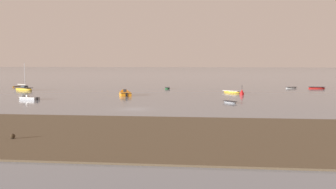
{
  "coord_description": "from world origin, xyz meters",
  "views": [
    {
      "loc": [
        12.65,
        -62.71,
        7.45
      ],
      "look_at": [
        2.84,
        19.97,
        0.66
      ],
      "focal_mm": 44.79,
      "sensor_mm": 36.0,
      "label": 1
    }
  ],
  "objects_px": {
    "motorboat_moored_1": "(27,99)",
    "sailboat_moored_1": "(24,89)",
    "rowboat_moored_1": "(232,92)",
    "rowboat_moored_3": "(317,88)",
    "rowboat_moored_5": "(230,102)",
    "rowboat_moored_0": "(167,88)",
    "rowboat_moored_4": "(18,87)",
    "channel_buoy": "(242,93)",
    "motorboat_moored_2": "(125,94)",
    "rowboat_moored_6": "(291,88)"
  },
  "relations": [
    {
      "from": "motorboat_moored_1",
      "to": "sailboat_moored_1",
      "type": "xyz_separation_m",
      "value": [
        -12.1,
        23.74,
        0.11
      ]
    },
    {
      "from": "rowboat_moored_1",
      "to": "sailboat_moored_1",
      "type": "distance_m",
      "value": 51.45
    },
    {
      "from": "rowboat_moored_3",
      "to": "rowboat_moored_5",
      "type": "relative_size",
      "value": 1.46
    },
    {
      "from": "rowboat_moored_0",
      "to": "rowboat_moored_4",
      "type": "relative_size",
      "value": 1.15
    },
    {
      "from": "rowboat_moored_5",
      "to": "channel_buoy",
      "type": "distance_m",
      "value": 18.0
    },
    {
      "from": "motorboat_moored_1",
      "to": "rowboat_moored_4",
      "type": "distance_m",
      "value": 39.24
    },
    {
      "from": "motorboat_moored_1",
      "to": "motorboat_moored_2",
      "type": "bearing_deg",
      "value": -125.28
    },
    {
      "from": "motorboat_moored_1",
      "to": "rowboat_moored_6",
      "type": "distance_m",
      "value": 67.64
    },
    {
      "from": "rowboat_moored_0",
      "to": "sailboat_moored_1",
      "type": "height_order",
      "value": "sailboat_moored_1"
    },
    {
      "from": "rowboat_moored_3",
      "to": "rowboat_moored_0",
      "type": "bearing_deg",
      "value": 3.95
    },
    {
      "from": "motorboat_moored_1",
      "to": "rowboat_moored_5",
      "type": "relative_size",
      "value": 1.5
    },
    {
      "from": "rowboat_moored_5",
      "to": "rowboat_moored_6",
      "type": "relative_size",
      "value": 0.85
    },
    {
      "from": "motorboat_moored_2",
      "to": "rowboat_moored_5",
      "type": "bearing_deg",
      "value": -140.67
    },
    {
      "from": "rowboat_moored_3",
      "to": "rowboat_moored_4",
      "type": "relative_size",
      "value": 1.37
    },
    {
      "from": "rowboat_moored_0",
      "to": "rowboat_moored_4",
      "type": "distance_m",
      "value": 41.8
    },
    {
      "from": "rowboat_moored_0",
      "to": "rowboat_moored_6",
      "type": "distance_m",
      "value": 33.02
    },
    {
      "from": "motorboat_moored_1",
      "to": "rowboat_moored_4",
      "type": "bearing_deg",
      "value": -42.85
    },
    {
      "from": "rowboat_moored_5",
      "to": "sailboat_moored_1",
      "type": "xyz_separation_m",
      "value": [
        -50.3,
        25.68,
        0.18
      ]
    },
    {
      "from": "rowboat_moored_3",
      "to": "rowboat_moored_6",
      "type": "relative_size",
      "value": 1.24
    },
    {
      "from": "rowboat_moored_5",
      "to": "sailboat_moored_1",
      "type": "relative_size",
      "value": 0.42
    },
    {
      "from": "motorboat_moored_2",
      "to": "rowboat_moored_1",
      "type": "bearing_deg",
      "value": -85.72
    },
    {
      "from": "sailboat_moored_1",
      "to": "rowboat_moored_1",
      "type": "bearing_deg",
      "value": 29.37
    },
    {
      "from": "rowboat_moored_1",
      "to": "rowboat_moored_3",
      "type": "xyz_separation_m",
      "value": [
        22.68,
        16.83,
        -0.01
      ]
    },
    {
      "from": "rowboat_moored_0",
      "to": "motorboat_moored_2",
      "type": "distance_m",
      "value": 22.1
    },
    {
      "from": "motorboat_moored_1",
      "to": "motorboat_moored_2",
      "type": "distance_m",
      "value": 20.23
    },
    {
      "from": "rowboat_moored_5",
      "to": "rowboat_moored_4",
      "type": "bearing_deg",
      "value": -160.56
    },
    {
      "from": "sailboat_moored_1",
      "to": "rowboat_moored_5",
      "type": "bearing_deg",
      "value": 4.83
    },
    {
      "from": "rowboat_moored_0",
      "to": "motorboat_moored_2",
      "type": "relative_size",
      "value": 0.59
    },
    {
      "from": "rowboat_moored_4",
      "to": "rowboat_moored_6",
      "type": "distance_m",
      "value": 74.43
    },
    {
      "from": "rowboat_moored_6",
      "to": "sailboat_moored_1",
      "type": "relative_size",
      "value": 0.49
    },
    {
      "from": "rowboat_moored_1",
      "to": "motorboat_moored_2",
      "type": "height_order",
      "value": "motorboat_moored_2"
    },
    {
      "from": "motorboat_moored_1",
      "to": "channel_buoy",
      "type": "height_order",
      "value": "channel_buoy"
    },
    {
      "from": "rowboat_moored_5",
      "to": "sailboat_moored_1",
      "type": "bearing_deg",
      "value": -155.08
    },
    {
      "from": "rowboat_moored_3",
      "to": "motorboat_moored_1",
      "type": "bearing_deg",
      "value": 27.97
    },
    {
      "from": "motorboat_moored_2",
      "to": "sailboat_moored_1",
      "type": "height_order",
      "value": "sailboat_moored_1"
    },
    {
      "from": "rowboat_moored_0",
      "to": "rowboat_moored_6",
      "type": "bearing_deg",
      "value": 90.05
    },
    {
      "from": "rowboat_moored_4",
      "to": "motorboat_moored_2",
      "type": "bearing_deg",
      "value": -69.23
    },
    {
      "from": "rowboat_moored_3",
      "to": "rowboat_moored_4",
      "type": "distance_m",
      "value": 80.91
    },
    {
      "from": "rowboat_moored_4",
      "to": "sailboat_moored_1",
      "type": "relative_size",
      "value": 0.45
    },
    {
      "from": "rowboat_moored_0",
      "to": "rowboat_moored_5",
      "type": "height_order",
      "value": "rowboat_moored_0"
    },
    {
      "from": "rowboat_moored_0",
      "to": "rowboat_moored_1",
      "type": "relative_size",
      "value": 0.82
    },
    {
      "from": "motorboat_moored_2",
      "to": "rowboat_moored_6",
      "type": "xyz_separation_m",
      "value": [
        39.17,
        26.74,
        -0.13
      ]
    },
    {
      "from": "motorboat_moored_1",
      "to": "rowboat_moored_3",
      "type": "height_order",
      "value": "motorboat_moored_1"
    },
    {
      "from": "motorboat_moored_1",
      "to": "rowboat_moored_6",
      "type": "height_order",
      "value": "motorboat_moored_1"
    },
    {
      "from": "motorboat_moored_1",
      "to": "rowboat_moored_6",
      "type": "relative_size",
      "value": 1.28
    },
    {
      "from": "motorboat_moored_2",
      "to": "channel_buoy",
      "type": "bearing_deg",
      "value": -99.51
    },
    {
      "from": "rowboat_moored_6",
      "to": "sailboat_moored_1",
      "type": "bearing_deg",
      "value": 163.64
    },
    {
      "from": "motorboat_moored_2",
      "to": "rowboat_moored_6",
      "type": "relative_size",
      "value": 1.77
    },
    {
      "from": "rowboat_moored_3",
      "to": "channel_buoy",
      "type": "distance_m",
      "value": 30.62
    },
    {
      "from": "rowboat_moored_3",
      "to": "rowboat_moored_4",
      "type": "bearing_deg",
      "value": -1.0
    }
  ]
}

